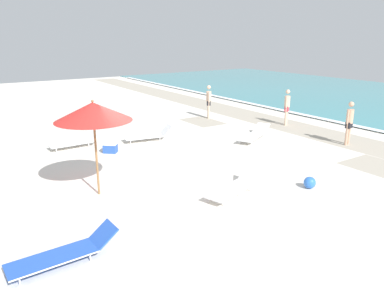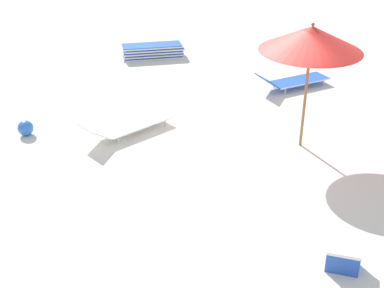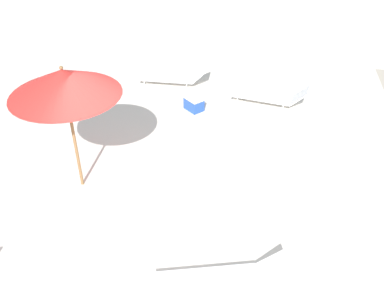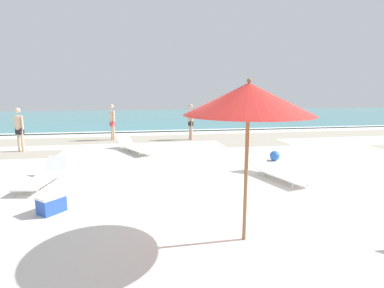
{
  "view_description": "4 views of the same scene",
  "coord_description": "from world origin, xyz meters",
  "px_view_note": "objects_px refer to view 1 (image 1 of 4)",
  "views": [
    {
      "loc": [
        9.13,
        -4.57,
        4.23
      ],
      "look_at": [
        -0.61,
        1.87,
        0.87
      ],
      "focal_mm": 35.0,
      "sensor_mm": 36.0,
      "label": 1
    },
    {
      "loc": [
        -8.52,
        4.95,
        5.37
      ],
      "look_at": [
        -0.53,
        1.22,
        0.7
      ],
      "focal_mm": 50.0,
      "sensor_mm": 36.0,
      "label": 2
    },
    {
      "loc": [
        6.02,
        2.09,
        5.7
      ],
      "look_at": [
        -0.71,
        0.84,
        1.04
      ],
      "focal_mm": 40.0,
      "sensor_mm": 36.0,
      "label": 3
    },
    {
      "loc": [
        -1.99,
        -5.86,
        2.48
      ],
      "look_at": [
        -0.77,
        1.32,
        1.15
      ],
      "focal_mm": 28.0,
      "sensor_mm": 36.0,
      "label": 4
    }
  ],
  "objects_px": {
    "sun_lounger_near_water_right": "(64,253)",
    "cooler_box": "(110,148)",
    "beachgoer_strolling_adult": "(287,105)",
    "sun_lounger_under_umbrella": "(235,187)",
    "beachgoer_wading_adult": "(209,100)",
    "beach_ball": "(310,183)",
    "sun_lounger_beside_umbrella": "(76,142)",
    "beach_umbrella": "(93,112)",
    "beachgoer_shoreline_child": "(349,121)",
    "sun_lounger_near_water_left": "(254,134)",
    "sun_lounger_mid_beach_solo": "(149,135)"
  },
  "relations": [
    {
      "from": "sun_lounger_near_water_right",
      "to": "cooler_box",
      "type": "xyz_separation_m",
      "value": [
        -6.31,
        3.43,
        -0.02
      ]
    },
    {
      "from": "sun_lounger_near_water_right",
      "to": "beachgoer_strolling_adult",
      "type": "xyz_separation_m",
      "value": [
        -5.87,
        12.42,
        0.79
      ]
    },
    {
      "from": "sun_lounger_under_umbrella",
      "to": "beachgoer_wading_adult",
      "type": "bearing_deg",
      "value": 131.6
    },
    {
      "from": "beach_ball",
      "to": "cooler_box",
      "type": "bearing_deg",
      "value": -151.53
    },
    {
      "from": "sun_lounger_under_umbrella",
      "to": "sun_lounger_beside_umbrella",
      "type": "height_order",
      "value": "sun_lounger_beside_umbrella"
    },
    {
      "from": "sun_lounger_near_water_right",
      "to": "beach_ball",
      "type": "relative_size",
      "value": 6.17
    },
    {
      "from": "beach_umbrella",
      "to": "beachgoer_strolling_adult",
      "type": "bearing_deg",
      "value": 105.97
    },
    {
      "from": "beachgoer_wading_adult",
      "to": "beach_ball",
      "type": "xyz_separation_m",
      "value": [
        9.45,
        -3.23,
        -0.83
      ]
    },
    {
      "from": "beachgoer_shoreline_child",
      "to": "beachgoer_strolling_adult",
      "type": "distance_m",
      "value": 3.87
    },
    {
      "from": "sun_lounger_near_water_left",
      "to": "sun_lounger_mid_beach_solo",
      "type": "height_order",
      "value": "sun_lounger_mid_beach_solo"
    },
    {
      "from": "sun_lounger_mid_beach_solo",
      "to": "beachgoer_strolling_adult",
      "type": "height_order",
      "value": "beachgoer_strolling_adult"
    },
    {
      "from": "sun_lounger_under_umbrella",
      "to": "sun_lounger_beside_umbrella",
      "type": "relative_size",
      "value": 1.08
    },
    {
      "from": "beach_umbrella",
      "to": "beach_ball",
      "type": "xyz_separation_m",
      "value": [
        2.96,
        5.23,
        -2.15
      ]
    },
    {
      "from": "beachgoer_wading_adult",
      "to": "beach_ball",
      "type": "height_order",
      "value": "beachgoer_wading_adult"
    },
    {
      "from": "beach_umbrella",
      "to": "sun_lounger_beside_umbrella",
      "type": "relative_size",
      "value": 1.3
    },
    {
      "from": "sun_lounger_beside_umbrella",
      "to": "beach_umbrella",
      "type": "bearing_deg",
      "value": -12.14
    },
    {
      "from": "sun_lounger_mid_beach_solo",
      "to": "beach_ball",
      "type": "xyz_separation_m",
      "value": [
        7.2,
        1.51,
        -0.05
      ]
    },
    {
      "from": "sun_lounger_near_water_right",
      "to": "sun_lounger_mid_beach_solo",
      "type": "bearing_deg",
      "value": 139.88
    },
    {
      "from": "sun_lounger_mid_beach_solo",
      "to": "beach_ball",
      "type": "bearing_deg",
      "value": 21.35
    },
    {
      "from": "beach_umbrella",
      "to": "sun_lounger_under_umbrella",
      "type": "xyz_separation_m",
      "value": [
        2.07,
        3.18,
        -2.12
      ]
    },
    {
      "from": "sun_lounger_near_water_right",
      "to": "sun_lounger_beside_umbrella",
      "type": "bearing_deg",
      "value": 159.11
    },
    {
      "from": "sun_lounger_mid_beach_solo",
      "to": "beachgoer_shoreline_child",
      "type": "relative_size",
      "value": 1.18
    },
    {
      "from": "sun_lounger_mid_beach_solo",
      "to": "beachgoer_wading_adult",
      "type": "xyz_separation_m",
      "value": [
        -2.25,
        4.74,
        0.78
      ]
    },
    {
      "from": "beachgoer_wading_adult",
      "to": "beachgoer_strolling_adult",
      "type": "xyz_separation_m",
      "value": [
        3.42,
        2.25,
        0.0
      ]
    },
    {
      "from": "beachgoer_shoreline_child",
      "to": "beachgoer_strolling_adult",
      "type": "height_order",
      "value": "same"
    },
    {
      "from": "sun_lounger_under_umbrella",
      "to": "beachgoer_shoreline_child",
      "type": "height_order",
      "value": "beachgoer_shoreline_child"
    },
    {
      "from": "sun_lounger_beside_umbrella",
      "to": "beachgoer_strolling_adult",
      "type": "relative_size",
      "value": 1.16
    },
    {
      "from": "sun_lounger_beside_umbrella",
      "to": "sun_lounger_near_water_left",
      "type": "distance_m",
      "value": 7.36
    },
    {
      "from": "beach_umbrella",
      "to": "beachgoer_shoreline_child",
      "type": "relative_size",
      "value": 1.5
    },
    {
      "from": "sun_lounger_near_water_left",
      "to": "beachgoer_strolling_adult",
      "type": "height_order",
      "value": "beachgoer_strolling_adult"
    },
    {
      "from": "sun_lounger_mid_beach_solo",
      "to": "beachgoer_strolling_adult",
      "type": "xyz_separation_m",
      "value": [
        1.17,
        6.99,
        0.78
      ]
    },
    {
      "from": "sun_lounger_under_umbrella",
      "to": "beachgoer_strolling_adult",
      "type": "bearing_deg",
      "value": 107.54
    },
    {
      "from": "cooler_box",
      "to": "beachgoer_strolling_adult",
      "type": "bearing_deg",
      "value": -141.18
    },
    {
      "from": "sun_lounger_near_water_right",
      "to": "beachgoer_shoreline_child",
      "type": "height_order",
      "value": "beachgoer_shoreline_child"
    },
    {
      "from": "sun_lounger_under_umbrella",
      "to": "sun_lounger_near_water_left",
      "type": "height_order",
      "value": "sun_lounger_under_umbrella"
    },
    {
      "from": "beach_umbrella",
      "to": "beachgoer_wading_adult",
      "type": "bearing_deg",
      "value": 127.49
    },
    {
      "from": "sun_lounger_near_water_right",
      "to": "beachgoer_strolling_adult",
      "type": "relative_size",
      "value": 1.21
    },
    {
      "from": "cooler_box",
      "to": "sun_lounger_near_water_right",
      "type": "bearing_deg",
      "value": 103.1
    },
    {
      "from": "beach_umbrella",
      "to": "sun_lounger_beside_umbrella",
      "type": "height_order",
      "value": "beach_umbrella"
    },
    {
      "from": "sun_lounger_near_water_left",
      "to": "beachgoer_wading_adult",
      "type": "height_order",
      "value": "beachgoer_wading_adult"
    },
    {
      "from": "sun_lounger_beside_umbrella",
      "to": "sun_lounger_near_water_right",
      "type": "bearing_deg",
      "value": -20.54
    },
    {
      "from": "sun_lounger_mid_beach_solo",
      "to": "sun_lounger_under_umbrella",
      "type": "bearing_deg",
      "value": 4.6
    },
    {
      "from": "sun_lounger_near_water_right",
      "to": "beachgoer_shoreline_child",
      "type": "xyz_separation_m",
      "value": [
        -2.04,
        11.85,
        0.79
      ]
    },
    {
      "from": "sun_lounger_beside_umbrella",
      "to": "beachgoer_wading_adult",
      "type": "height_order",
      "value": "beachgoer_wading_adult"
    },
    {
      "from": "beach_umbrella",
      "to": "cooler_box",
      "type": "height_order",
      "value": "beach_umbrella"
    },
    {
      "from": "sun_lounger_beside_umbrella",
      "to": "sun_lounger_mid_beach_solo",
      "type": "distance_m",
      "value": 2.94
    },
    {
      "from": "sun_lounger_beside_umbrella",
      "to": "cooler_box",
      "type": "height_order",
      "value": "sun_lounger_beside_umbrella"
    },
    {
      "from": "beach_umbrella",
      "to": "sun_lounger_near_water_left",
      "type": "relative_size",
      "value": 1.11
    },
    {
      "from": "sun_lounger_near_water_right",
      "to": "beach_ball",
      "type": "distance_m",
      "value": 6.94
    },
    {
      "from": "cooler_box",
      "to": "sun_lounger_near_water_left",
      "type": "bearing_deg",
      "value": -153.21
    }
  ]
}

